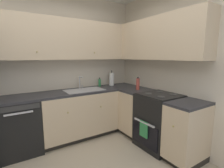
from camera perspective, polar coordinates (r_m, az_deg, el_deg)
wall_back at (r=3.28m, az=-20.66°, el=5.51°), size 3.52×0.05×2.66m
wall_right at (r=2.86m, az=25.34°, el=4.71°), size 0.05×3.43×2.66m
dishwasher at (r=3.08m, az=-29.04°, el=-12.50°), size 0.60×0.63×0.86m
lower_cabinets_back at (r=3.27m, az=-11.19°, el=-10.13°), size 1.38×0.62×0.86m
countertop_back at (r=3.15m, az=-11.47°, el=-2.54°), size 2.58×0.60×0.03m
lower_cabinets_right at (r=3.00m, az=15.11°, el=-12.13°), size 0.62×1.48×0.86m
countertop_right at (r=2.87m, az=15.45°, el=-3.88°), size 0.60×1.48×0.03m
oven_range at (r=2.99m, az=15.74°, el=-11.82°), size 0.68×0.62×1.04m
upper_cabinets_back at (r=3.18m, az=-15.75°, el=14.29°), size 2.26×0.34×0.70m
upper_cabinets_right at (r=3.12m, az=13.61°, el=14.47°), size 0.32×2.03×0.70m
sink at (r=3.17m, az=-9.32°, el=-2.82°), size 0.71×0.40×0.10m
faucet at (r=3.33m, az=-10.76°, el=0.96°), size 0.07×0.16×0.24m
soap_bottle at (r=3.52m, az=-4.22°, el=0.49°), size 0.05×0.05×0.18m
paper_towel_roll at (r=3.64m, az=-0.14°, el=1.70°), size 0.11×0.11×0.33m
oil_bottle at (r=3.20m, az=8.78°, el=0.06°), size 0.07×0.07×0.24m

